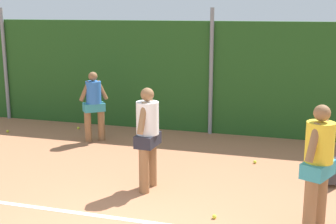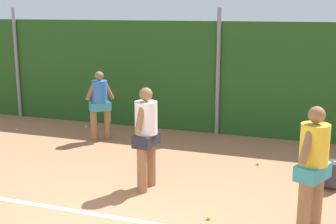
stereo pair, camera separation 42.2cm
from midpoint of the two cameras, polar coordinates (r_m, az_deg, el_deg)
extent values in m
plane|color=#B2704C|center=(7.80, -2.73, -10.87)|extent=(31.74, 31.74, 0.00)
cube|color=#23511E|center=(11.64, 4.50, 4.26)|extent=(20.63, 0.25, 2.83)
cylinder|color=gray|center=(13.95, -20.43, 5.58)|extent=(0.10, 0.10, 3.15)
cylinder|color=gray|center=(11.45, 4.33, 4.94)|extent=(0.10, 0.10, 3.15)
cube|color=white|center=(7.08, -5.03, -13.44)|extent=(15.08, 0.10, 0.01)
cylinder|color=#8C603D|center=(7.10, 16.80, -10.34)|extent=(0.18, 0.18, 0.81)
cylinder|color=#8C603D|center=(6.79, 15.53, -11.32)|extent=(0.18, 0.18, 0.81)
cube|color=teal|center=(6.76, 16.45, -6.84)|extent=(0.51, 0.62, 0.22)
cylinder|color=yellow|center=(6.64, 16.66, -3.63)|extent=(0.39, 0.39, 0.57)
sphere|color=#8C603D|center=(6.54, 16.89, -0.14)|extent=(0.23, 0.23, 0.23)
cylinder|color=#8C603D|center=(6.83, 17.47, -2.86)|extent=(0.20, 0.31, 0.55)
cylinder|color=#8C603D|center=(6.44, 15.85, -3.70)|extent=(0.20, 0.31, 0.55)
cylinder|color=#8C603D|center=(7.96, -4.52, -7.30)|extent=(0.18, 0.18, 0.80)
cylinder|color=#8C603D|center=(8.26, -3.50, -6.52)|extent=(0.18, 0.18, 0.80)
cube|color=#23232D|center=(7.96, -4.06, -3.48)|extent=(0.34, 0.55, 0.21)
cylinder|color=white|center=(7.86, -4.10, -0.75)|extent=(0.39, 0.39, 0.57)
sphere|color=#8C603D|center=(7.77, -4.15, 2.18)|extent=(0.23, 0.23, 0.23)
cylinder|color=#8C603D|center=(7.65, -4.78, -0.81)|extent=(0.12, 0.32, 0.53)
cylinder|color=#8C603D|center=(8.04, -3.47, -0.12)|extent=(0.12, 0.32, 0.53)
cylinder|color=#8C603D|center=(11.19, -9.36, -1.68)|extent=(0.16, 0.16, 0.74)
cylinder|color=#8C603D|center=(11.12, -11.00, -1.83)|extent=(0.16, 0.16, 0.74)
cube|color=teal|center=(11.05, -10.28, 0.59)|extent=(0.56, 0.53, 0.20)
cylinder|color=blue|center=(10.98, -10.35, 2.43)|extent=(0.36, 0.36, 0.52)
sphere|color=#8C603D|center=(10.92, -10.43, 4.38)|extent=(0.21, 0.21, 0.21)
cylinder|color=#8C603D|center=(11.02, -9.32, 2.71)|extent=(0.26, 0.23, 0.50)
cylinder|color=#8C603D|center=(10.93, -11.40, 2.55)|extent=(0.26, 0.23, 0.50)
cylinder|color=#2D2D33|center=(8.70, 18.18, -6.90)|extent=(0.36, 0.36, 0.42)
cylinder|color=#2D2D33|center=(8.79, 18.89, -8.48)|extent=(0.02, 0.02, 0.08)
cylinder|color=#2D2D33|center=(8.78, 17.24, -8.39)|extent=(0.02, 0.02, 0.08)
cylinder|color=#2D2D33|center=(8.91, 18.05, -8.15)|extent=(0.02, 0.02, 0.08)
sphere|color=#CCDB33|center=(8.67, 18.53, -5.67)|extent=(0.07, 0.07, 0.07)
sphere|color=#CCDB33|center=(8.62, 17.94, -5.73)|extent=(0.07, 0.07, 0.07)
sphere|color=#CCDB33|center=(11.83, -3.58, -2.42)|extent=(0.07, 0.07, 0.07)
sphere|color=#CCDB33|center=(12.59, -20.25, -2.26)|extent=(0.07, 0.07, 0.07)
sphere|color=#CCDB33|center=(7.15, 4.07, -12.87)|extent=(0.07, 0.07, 0.07)
sphere|color=#CCDB33|center=(9.62, 9.53, -6.15)|extent=(0.07, 0.07, 0.07)
sphere|color=#CCDB33|center=(12.41, -12.06, -1.97)|extent=(0.07, 0.07, 0.07)
camera|label=1|loc=(0.21, -91.45, -0.33)|focal=48.99mm
camera|label=2|loc=(0.21, 88.55, 0.33)|focal=48.99mm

